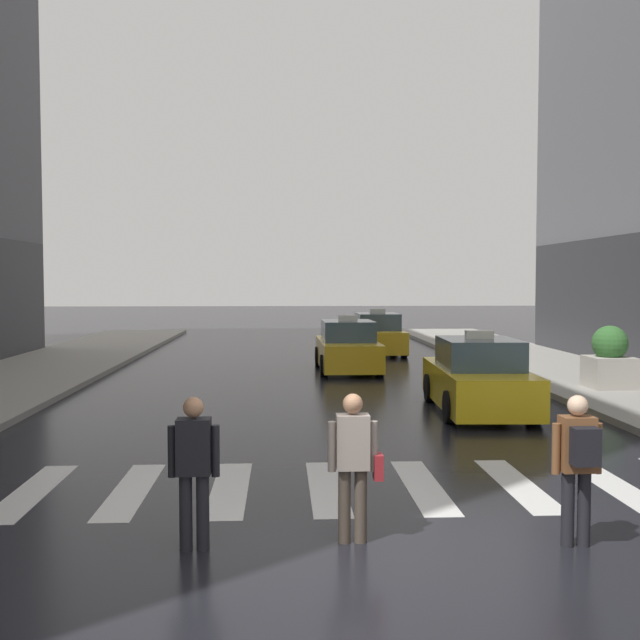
{
  "coord_description": "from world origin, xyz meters",
  "views": [
    {
      "loc": [
        -0.64,
        -7.16,
        2.87
      ],
      "look_at": [
        0.17,
        8.0,
        2.08
      ],
      "focal_mm": 41.49,
      "sensor_mm": 36.0,
      "label": 1
    }
  ],
  "objects_px": {
    "pedestrian_with_handbag": "(354,459)",
    "pedestrian_plain_coat": "(194,463)",
    "planter_mid_block": "(610,360)",
    "taxi_lead": "(478,379)",
    "taxi_second": "(348,348)",
    "taxi_third": "(377,336)",
    "pedestrian_with_backpack": "(578,458)"
  },
  "relations": [
    {
      "from": "taxi_third",
      "to": "pedestrian_with_backpack",
      "type": "bearing_deg",
      "value": -91.7
    },
    {
      "from": "planter_mid_block",
      "to": "pedestrian_with_handbag",
      "type": "bearing_deg",
      "value": -126.08
    },
    {
      "from": "pedestrian_with_handbag",
      "to": "taxi_third",
      "type": "bearing_deg",
      "value": 81.86
    },
    {
      "from": "pedestrian_with_handbag",
      "to": "pedestrian_plain_coat",
      "type": "relative_size",
      "value": 1.0
    },
    {
      "from": "taxi_third",
      "to": "taxi_lead",
      "type": "bearing_deg",
      "value": -87.73
    },
    {
      "from": "taxi_lead",
      "to": "taxi_second",
      "type": "xyz_separation_m",
      "value": [
        -2.21,
        7.61,
        0.0
      ]
    },
    {
      "from": "pedestrian_with_handbag",
      "to": "pedestrian_with_backpack",
      "type": "bearing_deg",
      "value": -6.44
    },
    {
      "from": "pedestrian_plain_coat",
      "to": "pedestrian_with_backpack",
      "type": "bearing_deg",
      "value": -1.79
    },
    {
      "from": "taxi_second",
      "to": "taxi_third",
      "type": "bearing_deg",
      "value": 73.05
    },
    {
      "from": "taxi_third",
      "to": "pedestrian_plain_coat",
      "type": "bearing_deg",
      "value": -102.57
    },
    {
      "from": "taxi_lead",
      "to": "pedestrian_with_backpack",
      "type": "height_order",
      "value": "taxi_lead"
    },
    {
      "from": "pedestrian_with_handbag",
      "to": "planter_mid_block",
      "type": "height_order",
      "value": "planter_mid_block"
    },
    {
      "from": "taxi_second",
      "to": "pedestrian_with_backpack",
      "type": "bearing_deg",
      "value": -86.23
    },
    {
      "from": "taxi_third",
      "to": "taxi_second",
      "type": "bearing_deg",
      "value": -106.95
    },
    {
      "from": "taxi_third",
      "to": "pedestrian_with_backpack",
      "type": "distance_m",
      "value": 21.48
    },
    {
      "from": "taxi_third",
      "to": "pedestrian_plain_coat",
      "type": "xyz_separation_m",
      "value": [
        -4.76,
        -21.34,
        0.21
      ]
    },
    {
      "from": "taxi_second",
      "to": "taxi_third",
      "type": "xyz_separation_m",
      "value": [
        1.69,
        5.53,
        0.0
      ]
    },
    {
      "from": "taxi_lead",
      "to": "taxi_second",
      "type": "distance_m",
      "value": 7.93
    },
    {
      "from": "taxi_lead",
      "to": "taxi_second",
      "type": "relative_size",
      "value": 1.01
    },
    {
      "from": "taxi_lead",
      "to": "taxi_second",
      "type": "bearing_deg",
      "value": 106.18
    },
    {
      "from": "taxi_lead",
      "to": "taxi_third",
      "type": "height_order",
      "value": "same"
    },
    {
      "from": "taxi_third",
      "to": "pedestrian_plain_coat",
      "type": "relative_size",
      "value": 2.75
    },
    {
      "from": "pedestrian_with_backpack",
      "to": "pedestrian_plain_coat",
      "type": "bearing_deg",
      "value": 178.21
    },
    {
      "from": "pedestrian_with_backpack",
      "to": "taxi_second",
      "type": "bearing_deg",
      "value": 93.77
    },
    {
      "from": "taxi_lead",
      "to": "pedestrian_plain_coat",
      "type": "xyz_separation_m",
      "value": [
        -5.28,
        -8.19,
        0.21
      ]
    },
    {
      "from": "planter_mid_block",
      "to": "taxi_lead",
      "type": "bearing_deg",
      "value": -149.32
    },
    {
      "from": "pedestrian_with_backpack",
      "to": "pedestrian_plain_coat",
      "type": "distance_m",
      "value": 4.13
    },
    {
      "from": "taxi_second",
      "to": "pedestrian_with_handbag",
      "type": "relative_size",
      "value": 2.76
    },
    {
      "from": "taxi_second",
      "to": "taxi_third",
      "type": "height_order",
      "value": "same"
    },
    {
      "from": "taxi_third",
      "to": "pedestrian_with_backpack",
      "type": "xyz_separation_m",
      "value": [
        -0.64,
        -21.47,
        0.25
      ]
    },
    {
      "from": "pedestrian_with_handbag",
      "to": "taxi_second",
      "type": "bearing_deg",
      "value": 85.09
    },
    {
      "from": "taxi_lead",
      "to": "taxi_third",
      "type": "xyz_separation_m",
      "value": [
        -0.52,
        13.15,
        0.0
      ]
    }
  ]
}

